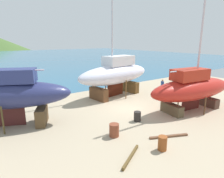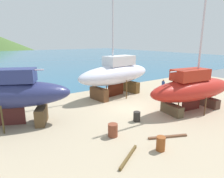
# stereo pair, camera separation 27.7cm
# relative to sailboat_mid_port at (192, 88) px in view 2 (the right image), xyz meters

# --- Properties ---
(ground_plane) EXTENTS (46.11, 46.11, 0.00)m
(ground_plane) POSITION_rel_sailboat_mid_port_xyz_m (-4.20, 0.44, -2.12)
(ground_plane) COLOR tan
(sea_water) EXTENTS (154.43, 111.46, 0.01)m
(sea_water) POSITION_rel_sailboat_mid_port_xyz_m (-4.20, 67.70, -2.12)
(sea_water) COLOR #2E6385
(sea_water) RESTS_ON ground
(sailboat_mid_port) EXTENTS (9.75, 4.10, 16.53)m
(sailboat_mid_port) POSITION_rel_sailboat_mid_port_xyz_m (0.00, 0.00, 0.00)
(sailboat_mid_port) COLOR #52362B
(sailboat_mid_port) RESTS_ON ground
(sailboat_far_slipway) EXTENTS (10.57, 4.43, 18.95)m
(sailboat_far_slipway) POSITION_rel_sailboat_mid_port_xyz_m (-2.77, 8.05, 0.53)
(sailboat_far_slipway) COLOR brown
(sailboat_far_slipway) RESTS_ON ground
(sailboat_small_center) EXTENTS (9.54, 6.35, 15.52)m
(sailboat_small_center) POSITION_rel_sailboat_mid_port_xyz_m (-14.37, 5.99, 0.38)
(sailboat_small_center) COLOR #492E2D
(sailboat_small_center) RESTS_ON ground
(worker) EXTENTS (0.43, 0.50, 1.73)m
(worker) POSITION_rel_sailboat_mid_port_xyz_m (2.54, 5.53, -1.22)
(worker) COLOR #2C6A52
(worker) RESTS_ON ground
(barrel_rust_far) EXTENTS (0.71, 0.71, 0.88)m
(barrel_rust_far) POSITION_rel_sailboat_mid_port_xyz_m (-7.64, -3.12, -1.67)
(barrel_rust_far) COLOR brown
(barrel_rust_far) RESTS_ON ground
(barrel_tipped_left) EXTENTS (0.71, 0.71, 0.90)m
(barrel_tipped_left) POSITION_rel_sailboat_mid_port_xyz_m (-8.96, -0.04, -1.67)
(barrel_tipped_left) COLOR brown
(barrel_tipped_left) RESTS_ON ground
(barrel_blue_faded) EXTENTS (0.79, 0.79, 0.80)m
(barrel_blue_faded) POSITION_rel_sailboat_mid_port_xyz_m (-5.87, 0.95, -1.71)
(barrel_blue_faded) COLOR #282421
(barrel_blue_faded) RESTS_ON ground
(timber_plank_near) EXTENTS (2.60, 1.32, 0.12)m
(timber_plank_near) POSITION_rel_sailboat_mid_port_xyz_m (-6.01, -2.33, -2.05)
(timber_plank_near) COLOR brown
(timber_plank_near) RESTS_ON ground
(timber_long_aft) EXTENTS (1.55, 0.62, 0.15)m
(timber_long_aft) POSITION_rel_sailboat_mid_port_xyz_m (6.22, 1.49, -2.04)
(timber_long_aft) COLOR olive
(timber_long_aft) RESTS_ON ground
(timber_long_fore) EXTENTS (2.21, 1.34, 0.17)m
(timber_long_fore) POSITION_rel_sailboat_mid_port_xyz_m (-9.73, -2.66, -2.03)
(timber_long_fore) COLOR brown
(timber_long_fore) RESTS_ON ground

